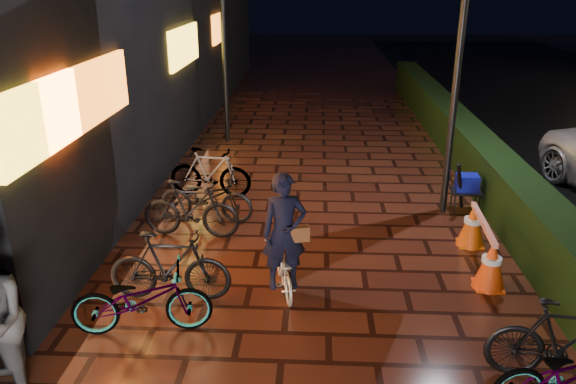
{
  "coord_description": "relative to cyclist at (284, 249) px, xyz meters",
  "views": [
    {
      "loc": [
        -0.19,
        -4.8,
        4.19
      ],
      "look_at": [
        -0.62,
        3.18,
        1.1
      ],
      "focal_mm": 35.0,
      "sensor_mm": 36.0,
      "label": 1
    }
  ],
  "objects": [
    {
      "name": "hedge",
      "position": [
        3.92,
        5.89,
        -0.16
      ],
      "size": [
        0.7,
        20.0,
        1.0
      ],
      "primitive_type": "cube",
      "color": "black",
      "rests_on": "ground"
    },
    {
      "name": "lamp_post_hedge",
      "position": [
        2.85,
        3.12,
        2.04
      ],
      "size": [
        0.46,
        0.23,
        4.92
      ],
      "color": "black",
      "rests_on": "ground"
    },
    {
      "name": "lamp_post_sf",
      "position": [
        -1.99,
        7.67,
        2.0
      ],
      "size": [
        0.46,
        0.21,
        4.85
      ],
      "color": "black",
      "rests_on": "ground"
    },
    {
      "name": "cyclist",
      "position": [
        0.0,
        0.0,
        0.0
      ],
      "size": [
        0.71,
        1.31,
        1.78
      ],
      "color": "silver",
      "rests_on": "ground"
    },
    {
      "name": "traffic_barrier",
      "position": [
        2.97,
        0.96,
        -0.3
      ],
      "size": [
        0.54,
        1.83,
        0.74
      ],
      "color": "#FA430D",
      "rests_on": "ground"
    },
    {
      "name": "cart_assembly",
      "position": [
        3.23,
        3.08,
        -0.13
      ],
      "size": [
        0.6,
        0.57,
        1.04
      ],
      "color": "black",
      "rests_on": "ground"
    },
    {
      "name": "parked_bikes_storefront",
      "position": [
        -1.64,
        1.24,
        -0.18
      ],
      "size": [
        1.94,
        5.43,
        1.01
      ],
      "color": "black",
      "rests_on": "ground"
    },
    {
      "name": "parked_bikes_hedge",
      "position": [
        3.09,
        -1.97,
        -0.18
      ],
      "size": [
        1.88,
        1.25,
        1.01
      ],
      "color": "black",
      "rests_on": "ground"
    }
  ]
}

